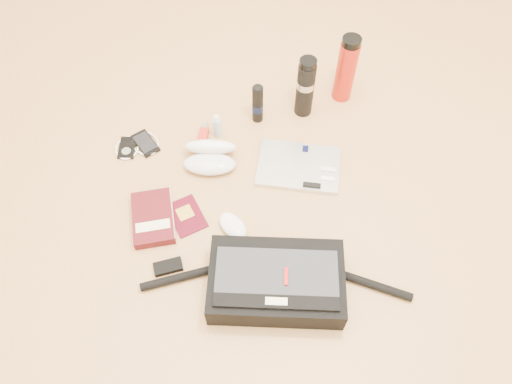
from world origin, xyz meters
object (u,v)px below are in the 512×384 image
messenger_bag (275,282)px  thermos_red (346,69)px  book (153,218)px  thermos_black (305,87)px  laptop (299,167)px

messenger_bag → thermos_red: thermos_red is taller
messenger_bag → thermos_red: bearing=73.3°
book → thermos_black: (0.64, 0.32, 0.11)m
laptop → thermos_black: (0.10, 0.26, 0.12)m
messenger_bag → thermos_red: (0.50, 0.70, 0.09)m
thermos_black → book: bearing=-153.1°
book → thermos_red: size_ratio=0.76×
messenger_bag → thermos_black: thermos_black is taller
book → thermos_black: 0.73m
book → thermos_red: (0.81, 0.36, 0.12)m
laptop → thermos_red: 0.42m
laptop → book: size_ratio=1.62×
messenger_bag → thermos_black: bearing=82.7°
laptop → thermos_red: (0.28, 0.29, 0.13)m
thermos_black → thermos_red: size_ratio=0.91×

